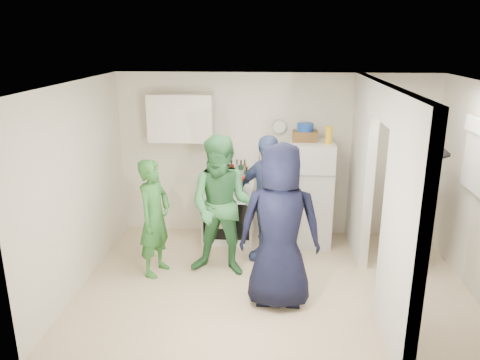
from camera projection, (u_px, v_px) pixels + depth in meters
name	position (u px, v px, depth m)	size (l,w,h in m)	color
floor	(273.00, 284.00, 5.91)	(4.80, 4.80, 0.00)	beige
wall_back	(275.00, 156.00, 7.16)	(4.80, 4.80, 0.00)	silver
wall_front	(276.00, 255.00, 3.92)	(4.80, 4.80, 0.00)	silver
wall_left	(78.00, 186.00, 5.70)	(3.40, 3.40, 0.00)	silver
ceiling	(278.00, 84.00, 5.17)	(4.80, 4.80, 0.00)	white
partition_pier_back	(361.00, 168.00, 6.51)	(0.12, 1.20, 2.50)	silver
partition_pier_front	(403.00, 230.00, 4.41)	(0.12, 1.20, 2.50)	silver
partition_header	(386.00, 103.00, 5.15)	(0.12, 1.00, 0.40)	silver
stove	(228.00, 210.00, 7.12)	(0.79, 0.66, 0.94)	white
upper_cabinet	(181.00, 118.00, 6.91)	(0.95, 0.34, 0.70)	silver
fridge	(310.00, 193.00, 6.92)	(0.64, 0.62, 1.55)	silver
wicker_basket	(305.00, 136.00, 6.72)	(0.35, 0.25, 0.15)	brown
blue_bowl	(305.00, 127.00, 6.69)	(0.24, 0.24, 0.11)	#163C98
yellow_cup_stack_top	(329.00, 135.00, 6.55)	(0.09, 0.09, 0.25)	yellow
wall_clock	(279.00, 127.00, 7.00)	(0.22, 0.22, 0.03)	white
spice_shelf	(275.00, 150.00, 7.08)	(0.35, 0.08, 0.03)	olive
nook_window	(480.00, 157.00, 5.45)	(0.03, 0.70, 0.80)	black
nook_window_frame	(479.00, 157.00, 5.45)	(0.04, 0.76, 0.86)	white
yellow_cup_stack_stove	(218.00, 177.00, 6.75)	(0.09, 0.09, 0.25)	yellow
red_cup	(242.00, 181.00, 6.76)	(0.09, 0.09, 0.12)	#B31A0B
person_green_left	(154.00, 218.00, 5.99)	(0.56, 0.37, 1.54)	#2F7532
person_green_center	(223.00, 207.00, 5.95)	(0.90, 0.70, 1.84)	#377D43
person_denim	(267.00, 199.00, 6.33)	(1.04, 0.43, 1.78)	#364576
person_navy	(280.00, 227.00, 5.24)	(0.94, 0.61, 1.92)	black
person_nook	(415.00, 203.00, 6.05)	(1.20, 0.69, 1.87)	black
bottle_a	(210.00, 169.00, 7.06)	(0.06, 0.06, 0.30)	brown
bottle_b	(216.00, 173.00, 6.87)	(0.08, 0.08, 0.29)	#164424
bottle_c	(222.00, 170.00, 7.08)	(0.08, 0.08, 0.25)	#9AA6A6
bottle_d	(228.00, 172.00, 6.91)	(0.08, 0.08, 0.27)	brown
bottle_e	(237.00, 168.00, 7.12)	(0.06, 0.06, 0.28)	#B3BEC6
bottle_f	(241.00, 171.00, 6.93)	(0.07, 0.07, 0.32)	#143927
bottle_g	(245.00, 169.00, 7.04)	(0.06, 0.06, 0.30)	#935F30
bottle_h	(208.00, 174.00, 6.84)	(0.07, 0.07, 0.26)	#B7BEC4
bottle_i	(231.00, 169.00, 7.04)	(0.08, 0.08, 0.29)	#561E0E
bottle_j	(247.00, 175.00, 6.82)	(0.08, 0.08, 0.25)	#1B5032
bottle_k	(213.00, 171.00, 7.00)	(0.08, 0.08, 0.26)	brown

